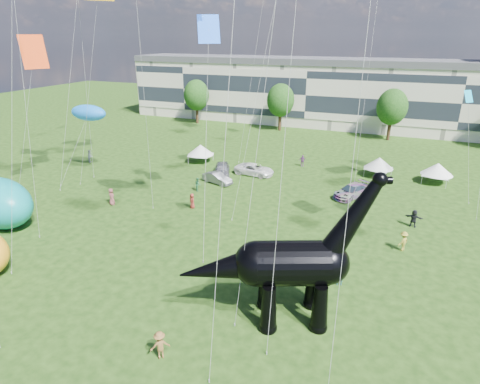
% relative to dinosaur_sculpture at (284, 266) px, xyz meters
% --- Properties ---
extents(ground, '(220.00, 220.00, 0.00)m').
position_rel_dinosaur_sculpture_xyz_m(ground, '(-4.45, 0.15, -3.96)').
color(ground, '#16330C').
rests_on(ground, ground).
extents(terrace_row, '(78.00, 11.00, 12.00)m').
position_rel_dinosaur_sculpture_xyz_m(terrace_row, '(-12.45, 62.15, 2.04)').
color(terrace_row, beige).
rests_on(terrace_row, ground).
extents(tree_far_left, '(5.20, 5.20, 9.44)m').
position_rel_dinosaur_sculpture_xyz_m(tree_far_left, '(-34.45, 53.15, 2.33)').
color(tree_far_left, '#382314').
rests_on(tree_far_left, ground).
extents(tree_mid_left, '(5.20, 5.20, 9.44)m').
position_rel_dinosaur_sculpture_xyz_m(tree_mid_left, '(-16.45, 53.15, 2.33)').
color(tree_mid_left, '#382314').
rests_on(tree_mid_left, ground).
extents(tree_mid_right, '(5.20, 5.20, 9.44)m').
position_rel_dinosaur_sculpture_xyz_m(tree_mid_right, '(3.55, 53.15, 2.33)').
color(tree_mid_right, '#382314').
rests_on(tree_mid_right, ground).
extents(dinosaur_sculpture, '(12.48, 6.78, 10.50)m').
position_rel_dinosaur_sculpture_xyz_m(dinosaur_sculpture, '(0.00, 0.00, 0.00)').
color(dinosaur_sculpture, black).
rests_on(dinosaur_sculpture, ground).
extents(car_silver, '(3.75, 5.26, 1.66)m').
position_rel_dinosaur_sculpture_xyz_m(car_silver, '(-15.62, 24.58, -3.13)').
color(car_silver, '#ABACB0').
rests_on(car_silver, ground).
extents(car_grey, '(4.32, 2.61, 1.34)m').
position_rel_dinosaur_sculpture_xyz_m(car_grey, '(-14.93, 21.60, -3.29)').
color(car_grey, slate).
rests_on(car_grey, ground).
extents(car_white, '(5.50, 2.97, 1.46)m').
position_rel_dinosaur_sculpture_xyz_m(car_white, '(-11.74, 26.40, -3.23)').
color(car_white, white).
rests_on(car_white, ground).
extents(car_dark, '(4.32, 5.51, 1.49)m').
position_rel_dinosaur_sculpture_xyz_m(car_dark, '(1.33, 23.28, -3.22)').
color(car_dark, '#595960').
rests_on(car_dark, ground).
extents(gazebo_near, '(4.47, 4.47, 2.57)m').
position_rel_dinosaur_sculpture_xyz_m(gazebo_near, '(3.48, 32.07, -2.16)').
color(gazebo_near, silver).
rests_on(gazebo_near, ground).
extents(gazebo_far, '(4.41, 4.41, 2.63)m').
position_rel_dinosaur_sculpture_xyz_m(gazebo_far, '(10.41, 32.03, -2.12)').
color(gazebo_far, white).
rests_on(gazebo_far, ground).
extents(gazebo_left, '(4.01, 4.01, 2.62)m').
position_rel_dinosaur_sculpture_xyz_m(gazebo_left, '(-20.99, 28.81, -2.12)').
color(gazebo_left, silver).
rests_on(gazebo_left, ground).
extents(inflatable_teal, '(8.48, 6.12, 4.85)m').
position_rel_dinosaur_sculpture_xyz_m(inflatable_teal, '(-29.02, 2.85, -1.54)').
color(inflatable_teal, '#0C9094').
rests_on(inflatable_teal, ground).
extents(visitors, '(56.41, 44.00, 1.88)m').
position_rel_dinosaur_sculpture_xyz_m(visitors, '(-7.23, 14.58, -3.08)').
color(visitors, '#7A377D').
rests_on(visitors, ground).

